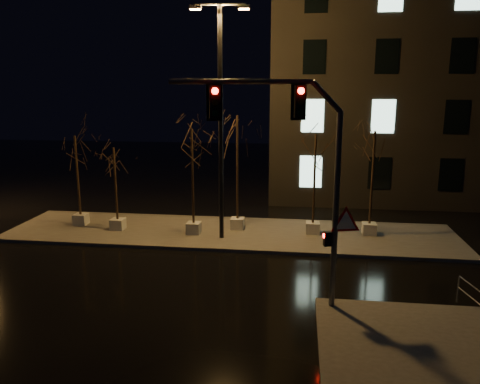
# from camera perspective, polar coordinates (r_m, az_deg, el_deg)

# --- Properties ---
(ground) EXTENTS (90.00, 90.00, 0.00)m
(ground) POSITION_cam_1_polar(r_m,az_deg,el_deg) (17.69, -4.23, -11.08)
(ground) COLOR black
(ground) RESTS_ON ground
(median) EXTENTS (22.00, 5.00, 0.15)m
(median) POSITION_cam_1_polar(r_m,az_deg,el_deg) (23.20, -1.25, -5.02)
(median) COLOR #46443E
(median) RESTS_ON ground
(sidewalk_corner) EXTENTS (7.00, 5.00, 0.15)m
(sidewalk_corner) POSITION_cam_1_polar(r_m,az_deg,el_deg) (14.80, 23.76, -16.85)
(sidewalk_corner) COLOR #46443E
(sidewalk_corner) RESTS_ON ground
(building) EXTENTS (25.00, 12.00, 15.00)m
(building) POSITION_cam_1_polar(r_m,az_deg,el_deg) (35.50, 25.46, 12.05)
(building) COLOR black
(building) RESTS_ON ground
(tree_0) EXTENTS (1.80, 1.80, 4.73)m
(tree_0) POSITION_cam_1_polar(r_m,az_deg,el_deg) (25.02, -19.35, 4.17)
(tree_0) COLOR #B3B2A7
(tree_0) RESTS_ON median
(tree_1) EXTENTS (1.80, 1.80, 4.24)m
(tree_1) POSITION_cam_1_polar(r_m,az_deg,el_deg) (23.59, -15.06, 3.07)
(tree_1) COLOR #B3B2A7
(tree_1) RESTS_ON median
(tree_2) EXTENTS (1.80, 1.80, 5.21)m
(tree_2) POSITION_cam_1_polar(r_m,az_deg,el_deg) (22.15, -5.87, 4.76)
(tree_2) COLOR #B3B2A7
(tree_2) RESTS_ON median
(tree_3) EXTENTS (1.80, 1.80, 5.81)m
(tree_3) POSITION_cam_1_polar(r_m,az_deg,el_deg) (22.75, -0.34, 6.18)
(tree_3) COLOR #B3B2A7
(tree_3) RESTS_ON median
(tree_4) EXTENTS (1.80, 1.80, 4.96)m
(tree_4) POSITION_cam_1_polar(r_m,az_deg,el_deg) (22.36, 9.15, 4.25)
(tree_4) COLOR #B3B2A7
(tree_4) RESTS_ON median
(tree_5) EXTENTS (1.80, 1.80, 5.13)m
(tree_5) POSITION_cam_1_polar(r_m,az_deg,el_deg) (22.80, 15.99, 4.41)
(tree_5) COLOR #B3B2A7
(tree_5) RESTS_ON median
(traffic_signal_mast) EXTENTS (5.73, 1.51, 7.19)m
(traffic_signal_mast) POSITION_cam_1_polar(r_m,az_deg,el_deg) (14.24, 7.41, 3.51)
(traffic_signal_mast) COLOR #525559
(traffic_signal_mast) RESTS_ON sidewalk_corner
(streetlight_main) EXTENTS (2.62, 0.51, 10.47)m
(streetlight_main) POSITION_cam_1_polar(r_m,az_deg,el_deg) (21.22, -2.40, 10.14)
(streetlight_main) COLOR black
(streetlight_main) RESTS_ON median
(guard_rail_b) EXTENTS (0.41, 1.95, 0.94)m
(guard_rail_b) POSITION_cam_1_polar(r_m,az_deg,el_deg) (16.46, 26.69, -11.46)
(guard_rail_b) COLOR #525559
(guard_rail_b) RESTS_ON sidewalk_corner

